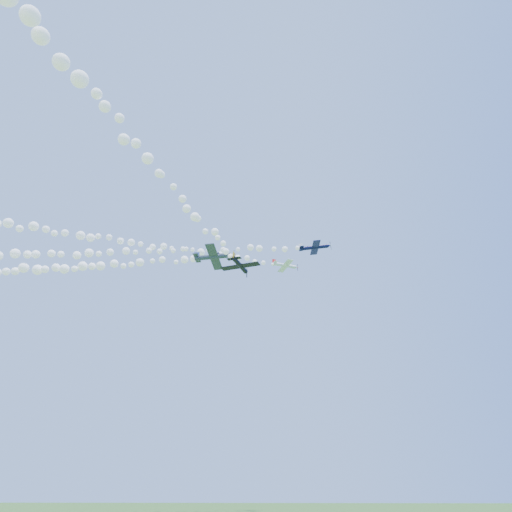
# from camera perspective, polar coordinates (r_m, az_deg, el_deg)

# --- Properties ---
(plane_white) EXTENTS (6.63, 7.03, 2.15)m
(plane_white) POSITION_cam_1_polar(r_m,az_deg,el_deg) (102.44, 3.92, -1.26)
(plane_white) COLOR white
(smoke_trail_white) EXTENTS (68.53, 29.44, 2.87)m
(smoke_trail_white) POSITION_cam_1_polar(r_m,az_deg,el_deg) (96.43, -18.16, 1.99)
(smoke_trail_white) COLOR white
(plane_navy) EXTENTS (7.15, 7.36, 2.03)m
(plane_navy) POSITION_cam_1_polar(r_m,az_deg,el_deg) (91.12, 7.87, 1.17)
(plane_navy) COLOR #0D0E3C
(smoke_trail_navy) EXTENTS (80.06, 5.45, 2.78)m
(smoke_trail_navy) POSITION_cam_1_polar(r_m,az_deg,el_deg) (96.21, -17.96, 0.53)
(smoke_trail_navy) COLOR white
(plane_grey) EXTENTS (8.20, 8.54, 2.25)m
(plane_grey) POSITION_cam_1_polar(r_m,az_deg,el_deg) (81.93, -5.62, -0.08)
(plane_grey) COLOR #333A4A
(smoke_trail_grey) EXTENTS (63.67, 6.14, 3.56)m
(smoke_trail_grey) POSITION_cam_1_polar(r_m,az_deg,el_deg) (94.97, -26.29, -1.56)
(smoke_trail_grey) COLOR white
(plane_black) EXTENTS (6.85, 6.46, 1.82)m
(plane_black) POSITION_cam_1_polar(r_m,az_deg,el_deg) (71.76, -2.11, -1.29)
(plane_black) COLOR black
(smoke_trail_black) EXTENTS (19.31, 61.90, 2.68)m
(smoke_trail_black) POSITION_cam_1_polar(r_m,az_deg,el_deg) (47.98, -18.24, 16.67)
(smoke_trail_black) COLOR white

